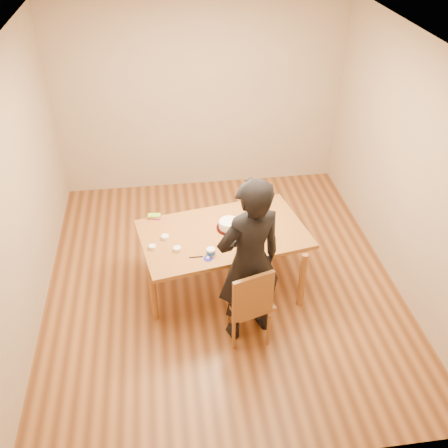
{
  "coord_description": "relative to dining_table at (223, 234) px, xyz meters",
  "views": [
    {
      "loc": [
        -0.56,
        -4.34,
        3.98
      ],
      "look_at": [
        0.02,
        -0.12,
        0.9
      ],
      "focal_mm": 40.0,
      "sensor_mm": 36.0,
      "label": 1
    }
  ],
  "objects": [
    {
      "name": "dining_chair",
      "position": [
        0.15,
        -0.78,
        -0.28
      ],
      "size": [
        0.51,
        0.51,
        0.04
      ],
      "primitive_type": "cube",
      "rotation": [
        0.0,
        0.0,
        0.29
      ],
      "color": "brown",
      "rests_on": "floor"
    },
    {
      "name": "candy_box_pink",
      "position": [
        -0.73,
        0.37,
        0.03
      ],
      "size": [
        0.15,
        0.1,
        0.02
      ],
      "primitive_type": "cube",
      "rotation": [
        0.0,
        0.0,
        -0.28
      ],
      "color": "#D03161",
      "rests_on": "dining_table"
    },
    {
      "name": "ramekin_yellow",
      "position": [
        -0.63,
        -0.03,
        0.04
      ],
      "size": [
        0.08,
        0.08,
        0.04
      ],
      "primitive_type": "cylinder",
      "color": "white",
      "rests_on": "dining_table"
    },
    {
      "name": "person",
      "position": [
        0.15,
        -0.73,
        0.19
      ],
      "size": [
        0.77,
        0.62,
        1.84
      ],
      "primitive_type": "imported",
      "rotation": [
        0.0,
        0.0,
        3.45
      ],
      "color": "black",
      "rests_on": "floor"
    },
    {
      "name": "ramekin_multi",
      "position": [
        -0.76,
        -0.17,
        0.04
      ],
      "size": [
        0.07,
        0.07,
        0.04
      ],
      "primitive_type": "cylinder",
      "color": "white",
      "rests_on": "dining_table"
    },
    {
      "name": "cake",
      "position": [
        0.07,
        0.06,
        0.08
      ],
      "size": [
        0.22,
        0.22,
        0.07
      ],
      "primitive_type": "cylinder",
      "color": "white",
      "rests_on": "cake_plate"
    },
    {
      "name": "dining_table",
      "position": [
        0.0,
        0.0,
        0.0
      ],
      "size": [
        1.93,
        1.35,
        0.04
      ],
      "primitive_type": "cube",
      "rotation": [
        0.0,
        0.0,
        0.18
      ],
      "color": "brown",
      "rests_on": "floor"
    },
    {
      "name": "frosting_lid",
      "position": [
        -0.21,
        -0.42,
        0.03
      ],
      "size": [
        0.09,
        0.09,
        0.01
      ],
      "primitive_type": "cylinder",
      "color": "#1D1BB2",
      "rests_on": "dining_table"
    },
    {
      "name": "frosting_tub",
      "position": [
        -0.18,
        -0.36,
        0.06
      ],
      "size": [
        0.09,
        0.09,
        0.08
      ],
      "primitive_type": "cylinder",
      "color": "white",
      "rests_on": "dining_table"
    },
    {
      "name": "spatula",
      "position": [
        -0.33,
        -0.38,
        0.03
      ],
      "size": [
        0.14,
        0.01,
        0.01
      ],
      "primitive_type": "cube",
      "rotation": [
        0.0,
        0.0,
        -0.0
      ],
      "color": "black",
      "rests_on": "dining_table"
    },
    {
      "name": "cake_plate",
      "position": [
        0.07,
        0.06,
        0.03
      ],
      "size": [
        0.27,
        0.27,
        0.02
      ],
      "primitive_type": "cylinder",
      "color": "red",
      "rests_on": "dining_table"
    },
    {
      "name": "frosting_dome",
      "position": [
        0.07,
        0.06,
        0.13
      ],
      "size": [
        0.22,
        0.22,
        0.03
      ],
      "primitive_type": "ellipsoid",
      "color": "white",
      "rests_on": "cake"
    },
    {
      "name": "candy_box_green",
      "position": [
        -0.73,
        0.38,
        0.05
      ],
      "size": [
        0.15,
        0.08,
        0.02
      ],
      "primitive_type": "cube",
      "rotation": [
        0.0,
        0.0,
        -0.1
      ],
      "color": "green",
      "rests_on": "candy_box_pink"
    },
    {
      "name": "frosting_dollop",
      "position": [
        -0.21,
        -0.42,
        0.04
      ],
      "size": [
        0.04,
        0.04,
        0.02
      ],
      "primitive_type": "ellipsoid",
      "color": "white",
      "rests_on": "frosting_lid"
    },
    {
      "name": "room_shell",
      "position": [
        -0.02,
        0.41,
        0.62
      ],
      "size": [
        4.0,
        4.5,
        2.7
      ],
      "color": "#5D3317",
      "rests_on": "ground"
    },
    {
      "name": "ramekin_green",
      "position": [
        -0.51,
        -0.24,
        0.04
      ],
      "size": [
        0.08,
        0.08,
        0.04
      ],
      "primitive_type": "cylinder",
      "color": "white",
      "rests_on": "dining_table"
    }
  ]
}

